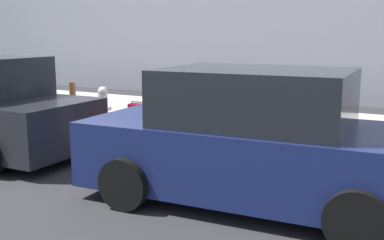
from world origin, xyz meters
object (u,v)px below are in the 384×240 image
suitcase_navy_2 (239,124)px  fire_hydrant (103,105)px  suitcase_silver_1 (264,127)px  bollard_post (73,103)px  suitcase_red_3 (213,125)px  suitcase_teal_0 (295,129)px  suitcase_olive_5 (167,119)px  parking_meter (349,103)px  parked_car_navy_0 (255,141)px  suitcase_maroon_6 (140,118)px  suitcase_black_4 (192,118)px

suitcase_navy_2 → fire_hydrant: size_ratio=0.86×
suitcase_silver_1 → bollard_post: bollard_post is taller
suitcase_red_3 → bollard_post: 3.34m
suitcase_teal_0 → suitcase_olive_5: suitcase_olive_5 is taller
suitcase_silver_1 → parking_meter: 1.48m
suitcase_olive_5 → parked_car_navy_0: size_ratio=0.21×
suitcase_silver_1 → parked_car_navy_0: parked_car_navy_0 is taller
suitcase_silver_1 → suitcase_red_3: size_ratio=1.17×
suitcase_teal_0 → suitcase_red_3: bearing=2.7°
suitcase_silver_1 → suitcase_maroon_6: 2.63m
suitcase_red_3 → parking_meter: bearing=-173.1°
suitcase_navy_2 → suitcase_maroon_6: (2.11, 0.09, -0.06)m
suitcase_teal_0 → fire_hydrant: fire_hydrant is taller
suitcase_silver_1 → suitcase_red_3: suitcase_silver_1 is taller
suitcase_navy_2 → suitcase_maroon_6: size_ratio=1.19×
suitcase_maroon_6 → suitcase_red_3: bearing=-178.6°
suitcase_red_3 → bollard_post: bearing=1.9°
suitcase_red_3 → parking_meter: 2.46m
suitcase_red_3 → parking_meter: (-2.38, -0.29, 0.55)m
suitcase_teal_0 → suitcase_maroon_6: suitcase_teal_0 is taller
suitcase_red_3 → suitcase_maroon_6: 1.62m
suitcase_navy_2 → parking_meter: 1.96m
parking_meter → parked_car_navy_0: (0.62, 2.68, -0.19)m
suitcase_red_3 → fire_hydrant: bearing=-0.8°
suitcase_silver_1 → suitcase_maroon_6: (2.63, 0.05, -0.05)m
parking_meter → suitcase_red_3: bearing=6.9°
suitcase_black_4 → suitcase_red_3: bearing=171.8°
parked_car_navy_0 → parking_meter: bearing=-103.0°
fire_hydrant → parking_meter: size_ratio=0.67×
suitcase_silver_1 → suitcase_olive_5: (2.04, -0.03, -0.04)m
fire_hydrant → parked_car_navy_0: size_ratio=0.20×
suitcase_teal_0 → suitcase_olive_5: (2.58, 0.04, -0.04)m
suitcase_black_4 → fire_hydrant: 2.14m
suitcase_olive_5 → suitcase_maroon_6: 0.59m
suitcase_maroon_6 → parking_meter: parking_meter is taller
suitcase_red_3 → suitcase_olive_5: size_ratio=0.68×
suitcase_olive_5 → fire_hydrant: (1.60, -0.00, 0.15)m
suitcase_olive_5 → parking_meter: bearing=-175.7°
suitcase_red_3 → suitcase_maroon_6: (1.62, 0.04, -0.00)m
parking_meter → suitcase_teal_0: bearing=14.4°
suitcase_olive_5 → fire_hydrant: suitcase_olive_5 is taller
suitcase_silver_1 → suitcase_navy_2: size_ratio=0.98×
suitcase_maroon_6 → fire_hydrant: bearing=-4.2°
bollard_post → suitcase_black_4: bearing=-176.3°
suitcase_maroon_6 → parking_meter: bearing=-175.4°
parked_car_navy_0 → suitcase_black_4: bearing=-47.7°
suitcase_navy_2 → bollard_post: bearing=2.5°
fire_hydrant → suitcase_red_3: bearing=179.2°
suitcase_silver_1 → parked_car_navy_0: (-0.75, 2.40, 0.31)m
suitcase_black_4 → bollard_post: bearing=3.7°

